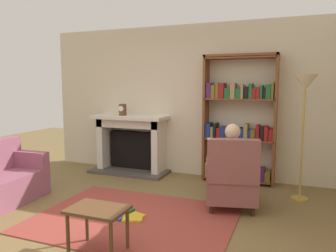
{
  "coord_description": "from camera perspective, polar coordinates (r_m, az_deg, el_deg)",
  "views": [
    {
      "loc": [
        1.77,
        -3.09,
        1.62
      ],
      "look_at": [
        0.1,
        1.2,
        1.05
      ],
      "focal_mm": 34.68,
      "sensor_mm": 36.0,
      "label": 1
    }
  ],
  "objects": [
    {
      "name": "ground",
      "position": [
        3.91,
        -8.12,
        -17.47
      ],
      "size": [
        14.0,
        14.0,
        0.0
      ],
      "primitive_type": "plane",
      "color": "olive"
    },
    {
      "name": "back_wall",
      "position": [
        5.92,
        3.84,
        4.43
      ],
      "size": [
        5.6,
        0.1,
        2.7
      ],
      "primitive_type": "cube",
      "color": "beige",
      "rests_on": "ground"
    },
    {
      "name": "area_rug",
      "position": [
        4.15,
        -6.02,
        -15.86
      ],
      "size": [
        2.4,
        1.8,
        0.01
      ],
      "primitive_type": "cube",
      "color": "#983C32",
      "rests_on": "ground"
    },
    {
      "name": "fireplace",
      "position": [
        6.18,
        -6.38,
        -2.76
      ],
      "size": [
        1.45,
        0.64,
        1.08
      ],
      "color": "#4C4742",
      "rests_on": "ground"
    },
    {
      "name": "mantel_clock",
      "position": [
        6.08,
        -7.97,
        2.85
      ],
      "size": [
        0.14,
        0.14,
        0.21
      ],
      "color": "brown",
      "rests_on": "fireplace"
    },
    {
      "name": "bookshelf",
      "position": [
        5.53,
        12.33,
        0.54
      ],
      "size": [
        1.19,
        0.32,
        2.13
      ],
      "color": "brown",
      "rests_on": "ground"
    },
    {
      "name": "armchair_reading",
      "position": [
        4.35,
        11.11,
        -9.04
      ],
      "size": [
        0.77,
        0.76,
        0.97
      ],
      "rotation": [
        0.0,
        0.0,
        3.39
      ],
      "color": "#331E14",
      "rests_on": "ground"
    },
    {
      "name": "seated_reader",
      "position": [
        4.41,
        11.07,
        -6.16
      ],
      "size": [
        0.45,
        0.58,
        1.14
      ],
      "rotation": [
        0.0,
        0.0,
        3.39
      ],
      "color": "white",
      "rests_on": "ground"
    },
    {
      "name": "side_table",
      "position": [
        3.32,
        -12.25,
        -15.05
      ],
      "size": [
        0.56,
        0.39,
        0.45
      ],
      "color": "brown",
      "rests_on": "ground"
    },
    {
      "name": "scattered_books",
      "position": [
        4.19,
        -6.89,
        -15.38
      ],
      "size": [
        0.44,
        0.42,
        0.03
      ],
      "color": "#334CA5",
      "rests_on": "area_rug"
    },
    {
      "name": "floor_lamp",
      "position": [
        4.86,
        22.91,
        5.18
      ],
      "size": [
        0.32,
        0.32,
        1.78
      ],
      "color": "#B7933F",
      "rests_on": "ground"
    }
  ]
}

